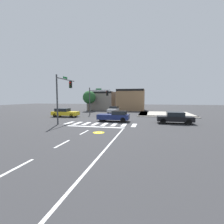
# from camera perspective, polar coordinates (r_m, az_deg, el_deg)

# --- Properties ---
(ground_plane) EXTENTS (120.00, 120.00, 0.00)m
(ground_plane) POSITION_cam_1_polar(r_m,az_deg,el_deg) (24.63, -1.11, -2.62)
(ground_plane) COLOR #353538
(crosswalk_near) EXTENTS (8.99, 2.41, 0.01)m
(crosswalk_near) POSITION_cam_1_polar(r_m,az_deg,el_deg) (20.34, -4.21, -4.22)
(crosswalk_near) COLOR silver
(crosswalk_near) RESTS_ON ground_plane
(lane_markings) EXTENTS (6.80, 24.25, 0.01)m
(lane_markings) POSITION_cam_1_polar(r_m,az_deg,el_deg) (12.42, -10.93, -10.25)
(lane_markings) COLOR white
(lane_markings) RESTS_ON ground_plane
(bike_detector_marking) EXTENTS (1.09, 1.09, 0.01)m
(bike_detector_marking) POSITION_cam_1_polar(r_m,az_deg,el_deg) (15.41, -4.71, -7.20)
(bike_detector_marking) COLOR yellow
(bike_detector_marking) RESTS_ON ground_plane
(curb_corner_northeast) EXTENTS (10.00, 10.60, 0.15)m
(curb_corner_northeast) POSITION_cam_1_polar(r_m,az_deg,el_deg) (33.34, 17.32, -0.73)
(curb_corner_northeast) COLOR #B2AA9E
(curb_corner_northeast) RESTS_ON ground_plane
(storefront_row) EXTENTS (14.59, 6.13, 5.47)m
(storefront_row) POSITION_cam_1_polar(r_m,az_deg,el_deg) (43.46, 1.93, 4.14)
(storefront_row) COLOR gray
(storefront_row) RESTS_ON ground_plane
(traffic_signal_northwest) EXTENTS (4.17, 0.32, 5.25)m
(traffic_signal_northwest) POSITION_cam_1_polar(r_m,az_deg,el_deg) (31.29, -5.10, 5.47)
(traffic_signal_northwest) COLOR #383A3D
(traffic_signal_northwest) RESTS_ON ground_plane
(traffic_signal_southwest) EXTENTS (0.32, 4.71, 6.06)m
(traffic_signal_southwest) POSITION_cam_1_polar(r_m,az_deg,el_deg) (22.20, -16.66, 7.23)
(traffic_signal_southwest) COLOR #383A3D
(traffic_signal_southwest) RESTS_ON ground_plane
(car_black) EXTENTS (4.39, 1.85, 1.46)m
(car_black) POSITION_cam_1_polar(r_m,az_deg,el_deg) (22.17, 21.21, -1.85)
(car_black) COLOR black
(car_black) RESTS_ON ground_plane
(car_yellow) EXTENTS (4.53, 1.84, 1.46)m
(car_yellow) POSITION_cam_1_polar(r_m,az_deg,el_deg) (29.18, -16.27, -0.16)
(car_yellow) COLOR gold
(car_yellow) RESTS_ON ground_plane
(car_navy) EXTENTS (4.33, 1.82, 1.47)m
(car_navy) POSITION_cam_1_polar(r_m,az_deg,el_deg) (22.45, 0.92, -1.44)
(car_navy) COLOR #141E4C
(car_navy) RESTS_ON ground_plane
(car_silver) EXTENTS (1.81, 4.46, 1.40)m
(car_silver) POSITION_cam_1_polar(r_m,az_deg,el_deg) (35.33, 0.54, 0.85)
(car_silver) COLOR #B7BABF
(car_silver) RESTS_ON ground_plane
(roadside_tree) EXTENTS (3.17, 3.17, 4.98)m
(roadside_tree) POSITION_cam_1_polar(r_m,az_deg,el_deg) (40.36, -8.00, 5.09)
(roadside_tree) COLOR #4C3823
(roadside_tree) RESTS_ON ground_plane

